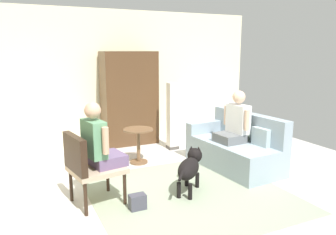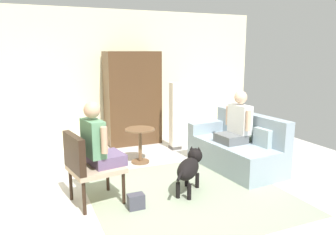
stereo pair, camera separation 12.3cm
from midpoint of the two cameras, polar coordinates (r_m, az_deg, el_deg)
The scene contains 12 objects.
ground_plane at distance 4.73m, azimuth 3.12°, elevation -12.27°, with size 7.08×7.08×0.00m, color beige.
back_wall at distance 7.17m, azimuth -7.64°, elevation 7.01°, with size 6.25×0.12×2.72m, color beige.
area_rug at distance 4.61m, azimuth 4.33°, elevation -12.91°, with size 2.52×2.44×0.01m, color gray.
couch at distance 5.63m, azimuth 12.35°, elevation -5.19°, with size 0.95×1.69×0.88m.
armchair at distance 4.23m, azimuth -12.99°, elevation -7.58°, with size 0.71×0.69×0.92m.
person_on_couch at distance 5.48m, azimuth 12.34°, elevation -0.85°, with size 0.49×0.57×0.83m.
person_on_armchair at distance 4.22m, azimuth -11.12°, elevation -4.11°, with size 0.52×0.56×0.82m.
round_end_table at distance 5.70m, azimuth -4.19°, elevation -3.99°, with size 0.50×0.50×0.60m.
dog at distance 4.58m, azimuth 4.48°, elevation -8.43°, with size 0.68×0.72×0.55m.
column_lamp at distance 6.43m, azimuth 1.78°, elevation 0.14°, with size 0.20×0.20×1.30m.
armoire_cabinet at distance 6.86m, azimuth -5.61°, elevation 3.34°, with size 1.08×0.56×1.88m, color #4C331E.
handbag at distance 4.18m, azimuth -4.64°, elevation -14.16°, with size 0.20×0.13×0.19m, color #3F3F4C.
Camera 2 is at (-1.90, -3.89, 1.90)m, focal length 35.59 mm.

